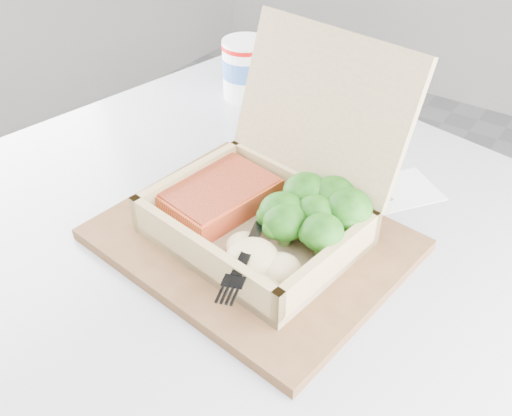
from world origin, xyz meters
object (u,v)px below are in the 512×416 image
Objects in this scene: cafe_table at (230,331)px; paper_cup at (246,67)px; takeout_container at (277,186)px; serving_tray at (252,240)px.

cafe_table is 0.41m from paper_cup.
cafe_table is at bearing -58.24° from paper_cup.
paper_cup is (-0.23, 0.26, -0.01)m from takeout_container.
serving_tray is 0.37m from paper_cup.
paper_cup reaches higher than cafe_table.
serving_tray is 0.07m from takeout_container.
takeout_container is at bearing -48.50° from paper_cup.
paper_cup reaches higher than serving_tray.
cafe_table is 0.20m from serving_tray.
cafe_table is 0.25m from takeout_container.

